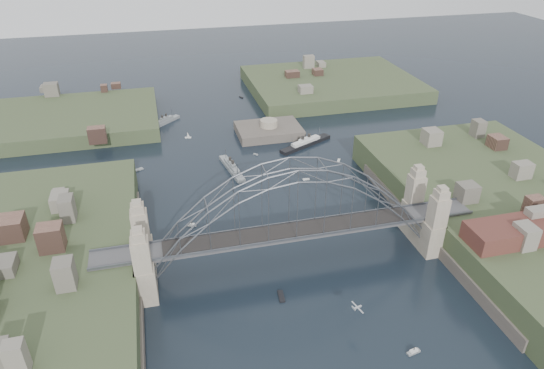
{
  "coord_description": "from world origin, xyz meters",
  "views": [
    {
      "loc": [
        -25.55,
        -83.06,
        68.96
      ],
      "look_at": [
        0.0,
        18.0,
        10.0
      ],
      "focal_mm": 32.31,
      "sensor_mm": 36.0,
      "label": 1
    }
  ],
  "objects_px": {
    "naval_cruiser_far": "(165,122)",
    "ocean_liner": "(306,143)",
    "naval_cruiser_near": "(232,168)",
    "fort_island": "(269,135)",
    "bridge": "(293,216)",
    "wharf_shed": "(513,232)"
  },
  "relations": [
    {
      "from": "wharf_shed",
      "to": "naval_cruiser_near",
      "type": "height_order",
      "value": "wharf_shed"
    },
    {
      "from": "bridge",
      "to": "ocean_liner",
      "type": "bearing_deg",
      "value": 69.5
    },
    {
      "from": "naval_cruiser_far",
      "to": "ocean_liner",
      "type": "xyz_separation_m",
      "value": [
        44.4,
        -31.0,
        0.05
      ]
    },
    {
      "from": "bridge",
      "to": "naval_cruiser_far",
      "type": "relative_size",
      "value": 7.24
    },
    {
      "from": "bridge",
      "to": "ocean_liner",
      "type": "xyz_separation_m",
      "value": [
        21.69,
        58.03,
        -11.53
      ]
    },
    {
      "from": "fort_island",
      "to": "ocean_liner",
      "type": "distance_m",
      "value": 15.44
    },
    {
      "from": "fort_island",
      "to": "naval_cruiser_near",
      "type": "xyz_separation_m",
      "value": [
        -17.31,
        -23.43,
        1.15
      ]
    },
    {
      "from": "naval_cruiser_far",
      "to": "naval_cruiser_near",
      "type": "bearing_deg",
      "value": -67.72
    },
    {
      "from": "naval_cruiser_near",
      "to": "ocean_liner",
      "type": "relative_size",
      "value": 0.89
    },
    {
      "from": "naval_cruiser_far",
      "to": "wharf_shed",
      "type": "bearing_deg",
      "value": -57.08
    },
    {
      "from": "fort_island",
      "to": "naval_cruiser_far",
      "type": "bearing_deg",
      "value": 151.27
    },
    {
      "from": "naval_cruiser_near",
      "to": "ocean_liner",
      "type": "height_order",
      "value": "naval_cruiser_near"
    },
    {
      "from": "fort_island",
      "to": "wharf_shed",
      "type": "relative_size",
      "value": 1.1
    },
    {
      "from": "bridge",
      "to": "wharf_shed",
      "type": "distance_m",
      "value": 46.23
    },
    {
      "from": "naval_cruiser_far",
      "to": "ocean_liner",
      "type": "distance_m",
      "value": 54.15
    },
    {
      "from": "wharf_shed",
      "to": "naval_cruiser_far",
      "type": "relative_size",
      "value": 1.72
    },
    {
      "from": "bridge",
      "to": "fort_island",
      "type": "height_order",
      "value": "bridge"
    },
    {
      "from": "naval_cruiser_near",
      "to": "naval_cruiser_far",
      "type": "relative_size",
      "value": 1.52
    },
    {
      "from": "fort_island",
      "to": "ocean_liner",
      "type": "height_order",
      "value": "fort_island"
    },
    {
      "from": "ocean_liner",
      "to": "bridge",
      "type": "bearing_deg",
      "value": -110.5
    },
    {
      "from": "bridge",
      "to": "fort_island",
      "type": "bearing_deg",
      "value": 80.27
    },
    {
      "from": "naval_cruiser_near",
      "to": "naval_cruiser_far",
      "type": "height_order",
      "value": "naval_cruiser_near"
    }
  ]
}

